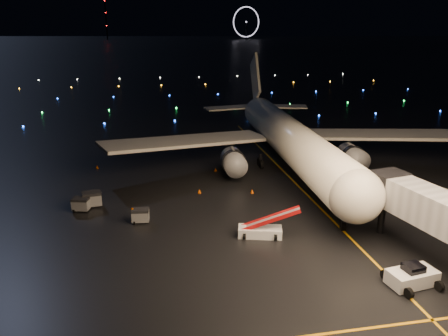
{
  "coord_description": "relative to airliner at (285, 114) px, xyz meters",
  "views": [
    {
      "loc": [
        -7.3,
        -32.98,
        19.8
      ],
      "look_at": [
        1.02,
        12.0,
        5.0
      ],
      "focal_mm": 35.0,
      "sensor_mm": 36.0,
      "label": 1
    }
  ],
  "objects": [
    {
      "name": "ground",
      "position": [
        -13.07,
        272.08,
        -7.62
      ],
      "size": [
        2000.0,
        2000.0,
        0.0
      ],
      "primitive_type": "plane",
      "color": "black",
      "rests_on": "ground"
    },
    {
      "name": "lane_centre",
      "position": [
        -1.07,
        -12.92,
        -7.61
      ],
      "size": [
        0.25,
        80.0,
        0.02
      ],
      "primitive_type": "cube",
      "color": "orange",
      "rests_on": "ground"
    },
    {
      "name": "airliner",
      "position": [
        0.0,
        0.0,
        0.0
      ],
      "size": [
        56.05,
        53.49,
        15.23
      ],
      "primitive_type": null,
      "rotation": [
        0.0,
        0.0,
        -0.05
      ],
      "color": "silver",
      "rests_on": "ground"
    },
    {
      "name": "pushback_tug",
      "position": [
        0.02,
        -33.59,
        -6.69
      ],
      "size": [
        4.15,
        2.59,
        1.85
      ],
      "primitive_type": "cube",
      "rotation": [
        0.0,
        0.0,
        0.15
      ],
      "color": "silver",
      "rests_on": "ground"
    },
    {
      "name": "belt_loader",
      "position": [
        -9.74,
        -23.03,
        -6.1
      ],
      "size": [
        6.5,
        3.23,
        3.04
      ],
      "primitive_type": null,
      "rotation": [
        0.0,
        0.0,
        -0.25
      ],
      "color": "silver",
      "rests_on": "ground"
    },
    {
      "name": "crew_c",
      "position": [
        -22.18,
        -17.44,
        -6.78
      ],
      "size": [
        0.63,
        1.05,
        1.68
      ],
      "primitive_type": "imported",
      "rotation": [
        0.0,
        0.0,
        -1.33
      ],
      "color": "orange",
      "rests_on": "ground"
    },
    {
      "name": "safety_cone_0",
      "position": [
        -7.63,
        -11.38,
        -7.36
      ],
      "size": [
        0.55,
        0.55,
        0.5
      ],
      "primitive_type": "cone",
      "rotation": [
        0.0,
        0.0,
        -0.28
      ],
      "color": "#E65401",
      "rests_on": "ground"
    },
    {
      "name": "safety_cone_1",
      "position": [
        -10.7,
        -1.85,
        -7.38
      ],
      "size": [
        0.51,
        0.51,
        0.48
      ],
      "primitive_type": "cone",
      "rotation": [
        0.0,
        0.0,
        0.22
      ],
      "color": "#E65401",
      "rests_on": "ground"
    },
    {
      "name": "safety_cone_2",
      "position": [
        -14.12,
        -10.2,
        -7.36
      ],
      "size": [
        0.49,
        0.49,
        0.52
      ],
      "primitive_type": "cone",
      "rotation": [
        0.0,
        0.0,
        0.08
      ],
      "color": "#E65401",
      "rests_on": "ground"
    },
    {
      "name": "safety_cone_3",
      "position": [
        -27.63,
        2.43,
        -7.36
      ],
      "size": [
        0.58,
        0.58,
        0.52
      ],
      "primitive_type": "cone",
      "rotation": [
        0.0,
        0.0,
        -0.34
      ],
      "color": "#E65401",
      "rests_on": "ground"
    },
    {
      "name": "ferris_wheel",
      "position": [
        156.93,
        692.08,
        18.38
      ],
      "size": [
        49.33,
        16.8,
        52.0
      ],
      "primitive_type": null,
      "rotation": [
        0.0,
        0.0,
        0.26
      ],
      "color": "black",
      "rests_on": "ground"
    },
    {
      "name": "radio_mast",
      "position": [
        -73.07,
        712.08,
        24.38
      ],
      "size": [
        1.8,
        1.8,
        64.0
      ],
      "primitive_type": "cylinder",
      "color": "black",
      "rests_on": "ground"
    },
    {
      "name": "taxiway_lights",
      "position": [
        -13.07,
        78.08,
        -7.44
      ],
      "size": [
        164.0,
        92.0,
        0.36
      ],
      "primitive_type": null,
      "color": "black",
      "rests_on": "ground"
    },
    {
      "name": "baggage_cart_0",
      "position": [
        -21.37,
        -17.55,
        -6.86
      ],
      "size": [
        1.89,
        1.41,
        1.51
      ],
      "primitive_type": "cube",
      "rotation": [
        0.0,
        0.0,
        -0.09
      ],
      "color": "gray",
      "rests_on": "ground"
    },
    {
      "name": "baggage_cart_1",
      "position": [
        -27.96,
        -13.22,
        -6.85
      ],
      "size": [
        2.06,
        1.66,
        1.54
      ],
      "primitive_type": "cube",
      "rotation": [
        0.0,
        0.0,
        -0.24
      ],
      "color": "gray",
      "rests_on": "ground"
    },
    {
      "name": "baggage_cart_2",
      "position": [
        -26.85,
        -12.18,
        -6.73
      ],
      "size": [
        2.3,
        1.79,
        1.77
      ],
      "primitive_type": "cube",
      "rotation": [
        0.0,
        0.0,
        0.17
      ],
      "color": "gray",
      "rests_on": "ground"
    }
  ]
}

